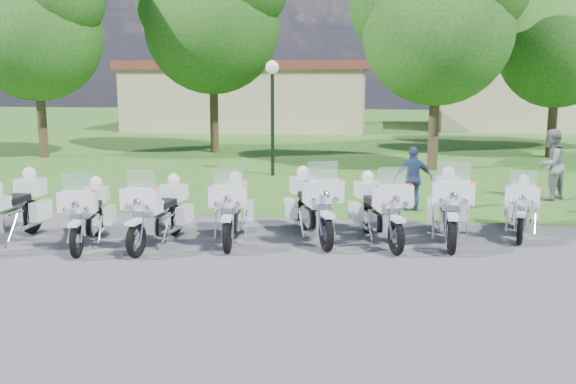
# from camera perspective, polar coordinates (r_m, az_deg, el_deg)

# --- Properties ---
(ground) EXTENTS (100.00, 100.00, 0.00)m
(ground) POSITION_cam_1_polar(r_m,az_deg,el_deg) (12.10, -0.28, -5.46)
(ground) COLOR #535458
(ground) RESTS_ON ground
(grass_lawn) EXTENTS (100.00, 48.00, 0.01)m
(grass_lawn) POSITION_cam_1_polar(r_m,az_deg,el_deg) (38.71, 5.20, 5.46)
(grass_lawn) COLOR #376A21
(grass_lawn) RESTS_ON ground
(motorcycle_0) EXTENTS (0.90, 2.57, 1.72)m
(motorcycle_0) POSITION_cam_1_polar(r_m,az_deg,el_deg) (13.85, -23.60, -1.25)
(motorcycle_0) COLOR black
(motorcycle_0) RESTS_ON ground
(motorcycle_1) EXTENTS (1.01, 2.26, 1.53)m
(motorcycle_1) POSITION_cam_1_polar(r_m,az_deg,el_deg) (13.16, -17.31, -1.77)
(motorcycle_1) COLOR black
(motorcycle_1) RESTS_ON ground
(motorcycle_2) EXTENTS (0.94, 2.37, 1.59)m
(motorcycle_2) POSITION_cam_1_polar(r_m,az_deg,el_deg) (12.84, -11.39, -1.68)
(motorcycle_2) COLOR black
(motorcycle_2) RESTS_ON ground
(motorcycle_3) EXTENTS (0.95, 2.37, 1.59)m
(motorcycle_3) POSITION_cam_1_polar(r_m,az_deg,el_deg) (12.94, -4.98, -1.42)
(motorcycle_3) COLOR black
(motorcycle_3) RESTS_ON ground
(motorcycle_4) EXTENTS (1.37, 2.41, 1.69)m
(motorcycle_4) POSITION_cam_1_polar(r_m,az_deg,el_deg) (13.06, 2.17, -1.09)
(motorcycle_4) COLOR black
(motorcycle_4) RESTS_ON ground
(motorcycle_5) EXTENTS (1.27, 2.34, 1.62)m
(motorcycle_5) POSITION_cam_1_polar(r_m,az_deg,el_deg) (12.92, 8.09, -1.44)
(motorcycle_5) COLOR black
(motorcycle_5) RESTS_ON ground
(motorcycle_6) EXTENTS (0.91, 2.56, 1.71)m
(motorcycle_6) POSITION_cam_1_polar(r_m,az_deg,el_deg) (13.26, 14.16, -1.18)
(motorcycle_6) COLOR black
(motorcycle_6) RESTS_ON ground
(motorcycle_7) EXTENTS (1.01, 2.11, 1.44)m
(motorcycle_7) POSITION_cam_1_polar(r_m,az_deg,el_deg) (14.24, 20.09, -1.19)
(motorcycle_7) COLOR black
(motorcycle_7) RESTS_ON ground
(lamp_post) EXTENTS (0.44, 0.44, 3.76)m
(lamp_post) POSITION_cam_1_polar(r_m,az_deg,el_deg) (21.07, -1.40, 9.20)
(lamp_post) COLOR black
(lamp_post) RESTS_ON ground
(tree_0) EXTENTS (6.04, 5.15, 8.05)m
(tree_0) POSITION_cam_1_polar(r_m,az_deg,el_deg) (27.77, -21.60, 13.86)
(tree_0) COLOR #38281C
(tree_0) RESTS_ON ground
(tree_1) EXTENTS (6.62, 5.65, 8.83)m
(tree_1) POSITION_cam_1_polar(r_m,az_deg,el_deg) (27.94, -6.86, 15.53)
(tree_1) COLOR #38281C
(tree_1) RESTS_ON ground
(tree_2) EXTENTS (5.99, 5.11, 7.99)m
(tree_2) POSITION_cam_1_polar(r_m,az_deg,el_deg) (23.06, 13.08, 15.05)
(tree_2) COLOR #38281C
(tree_2) RESTS_ON ground
(tree_3) EXTENTS (5.34, 4.56, 7.12)m
(tree_3) POSITION_cam_1_polar(r_m,az_deg,el_deg) (27.92, 22.80, 12.49)
(tree_3) COLOR #38281C
(tree_3) RESTS_ON ground
(building_west) EXTENTS (14.56, 8.32, 4.10)m
(building_west) POSITION_cam_1_polar(r_m,az_deg,el_deg) (40.27, -3.35, 8.62)
(building_west) COLOR tan
(building_west) RESTS_ON ground
(building_east) EXTENTS (11.44, 7.28, 4.10)m
(building_east) POSITION_cam_1_polar(r_m,az_deg,el_deg) (42.60, 20.52, 8.08)
(building_east) COLOR tan
(building_east) RESTS_ON ground
(bystander_b) EXTENTS (1.16, 1.15, 1.89)m
(bystander_b) POSITION_cam_1_polar(r_m,az_deg,el_deg) (18.39, 22.28, 2.24)
(bystander_b) COLOR gray
(bystander_b) RESTS_ON ground
(bystander_c) EXTENTS (0.97, 0.49, 1.59)m
(bystander_c) POSITION_cam_1_polar(r_m,az_deg,el_deg) (15.95, 11.07, 1.14)
(bystander_c) COLOR navy
(bystander_c) RESTS_ON ground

